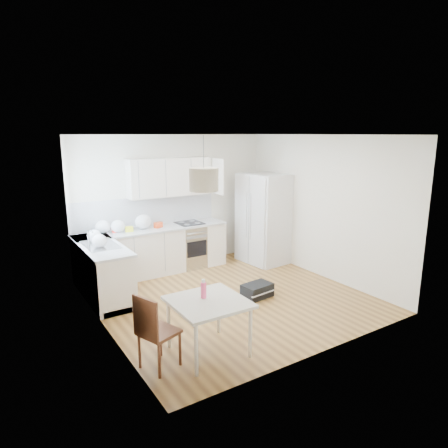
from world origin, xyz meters
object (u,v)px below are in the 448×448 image
at_px(refrigerator, 265,218).
at_px(dining_chair, 159,330).
at_px(gym_bag, 257,290).
at_px(dining_table, 208,306).

bearing_deg(refrigerator, dining_chair, -149.56).
distance_m(dining_chair, gym_bag, 2.49).
distance_m(dining_table, dining_chair, 0.67).
distance_m(refrigerator, dining_table, 3.88).
relative_size(dining_table, gym_bag, 1.79).
relative_size(dining_chair, gym_bag, 1.88).
height_order(dining_chair, gym_bag, dining_chair).
height_order(refrigerator, gym_bag, refrigerator).
bearing_deg(dining_table, refrigerator, 42.04).
height_order(refrigerator, dining_chair, refrigerator).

